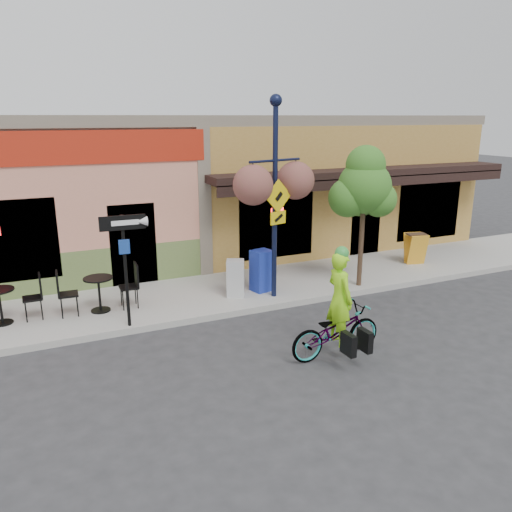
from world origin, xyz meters
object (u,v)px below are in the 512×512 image
Objects in this scene: building at (195,182)px; newspaper_box_grey at (235,278)px; bicycle at (336,331)px; newspaper_box_blue at (262,271)px; lamp_post at (275,200)px; street_tree at (363,217)px; cyclist_rider at (339,311)px; one_way_sign at (126,272)px.

newspaper_box_grey is at bearing -98.53° from building.
bicycle is 1.81× the size of newspaper_box_blue.
lamp_post reaches higher than street_tree.
newspaper_box_blue is at bearing 165.16° from street_tree.
newspaper_box_blue is 0.29× the size of street_tree.
cyclist_rider is (0.05, 0.00, 0.40)m from bicycle.
lamp_post is (-0.04, -6.47, 0.31)m from building.
newspaper_box_grey is 3.62m from street_tree.
street_tree is at bearing -43.10° from cyclist_rider.
one_way_sign is at bearing -118.20° from building.
building is 6.18m from newspaper_box_blue.
cyclist_rider reaches higher than newspaper_box_blue.
street_tree reaches higher than newspaper_box_grey.
newspaper_box_blue is (-0.16, -5.98, -1.57)m from building.
street_tree reaches higher than one_way_sign.
bicycle is at bearing -131.93° from street_tree.
building reaches higher than newspaper_box_blue.
street_tree reaches higher than bicycle.
newspaper_box_grey is at bearing 170.03° from street_tree.
cyclist_rider reaches higher than newspaper_box_grey.
building is 6.48m from lamp_post.
bicycle is 2.10× the size of newspaper_box_grey.
street_tree is at bearing -43.65° from bicycle.
one_way_sign is (-3.63, -0.38, -1.21)m from lamp_post.
one_way_sign is 2.62× the size of newspaper_box_grey.
building is at bearing 63.31° from one_way_sign.
building is at bearing -2.91° from cyclist_rider.
one_way_sign reaches higher than newspaper_box_grey.
newspaper_box_grey is (-0.66, 3.51, 0.10)m from bicycle.
newspaper_box_grey is 0.25× the size of street_tree.
lamp_post reaches higher than cyclist_rider.
newspaper_box_blue is at bearing -91.49° from building.
lamp_post is 3.85m from one_way_sign.
newspaper_box_blue is 1.16× the size of newspaper_box_grey.
cyclist_rider is 3.53m from lamp_post.
one_way_sign is (-3.67, -6.85, -0.90)m from building.
cyclist_rider is 1.71× the size of newspaper_box_blue.
cyclist_rider is at bearing -54.71° from newspaper_box_grey.
bicycle is 1.06× the size of cyclist_rider.
newspaper_box_blue is 0.77m from newspaper_box_grey.
one_way_sign is at bearing 170.59° from lamp_post.
bicycle is at bearing -105.37° from newspaper_box_blue.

